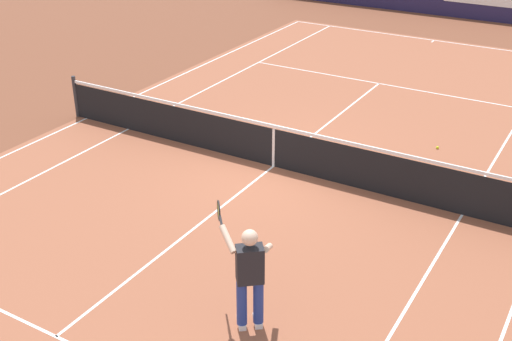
{
  "coord_description": "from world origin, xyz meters",
  "views": [
    {
      "loc": [
        11.18,
        6.13,
        6.28
      ],
      "look_at": [
        1.92,
        0.68,
        0.9
      ],
      "focal_mm": 45.59,
      "sensor_mm": 36.0,
      "label": 1
    }
  ],
  "objects": [
    {
      "name": "ground_plane",
      "position": [
        0.0,
        0.0,
        0.0
      ],
      "size": [
        60.0,
        60.0,
        0.0
      ],
      "primitive_type": "plane",
      "color": "brown"
    },
    {
      "name": "court_slab",
      "position": [
        0.0,
        0.0,
        0.0
      ],
      "size": [
        24.2,
        11.4,
        0.0
      ],
      "primitive_type": "cube",
      "color": "#935138",
      "rests_on": "ground_plane"
    },
    {
      "name": "court_line_markings",
      "position": [
        0.0,
        0.0,
        0.0
      ],
      "size": [
        23.85,
        11.05,
        0.01
      ],
      "color": "white",
      "rests_on": "ground_plane"
    },
    {
      "name": "tennis_net",
      "position": [
        0.0,
        0.0,
        0.49
      ],
      "size": [
        0.1,
        11.7,
        1.08
      ],
      "color": "#2D2D33",
      "rests_on": "ground_plane"
    },
    {
      "name": "stadium_barrier",
      "position": [
        -15.9,
        0.0,
        0.73
      ],
      "size": [
        0.26,
        17.0,
        1.45
      ],
      "color": "#231E47",
      "rests_on": "ground_plane"
    },
    {
      "name": "tennis_player_near",
      "position": [
        4.79,
        2.25,
        0.93
      ],
      "size": [
        0.73,
        1.09,
        1.7
      ],
      "color": "navy",
      "rests_on": "ground_plane"
    },
    {
      "name": "tennis_ball",
      "position": [
        -2.72,
        2.83,
        0.03
      ],
      "size": [
        0.07,
        0.07,
        0.07
      ],
      "primitive_type": "sphere",
      "color": "#CCE01E",
      "rests_on": "ground_plane"
    }
  ]
}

